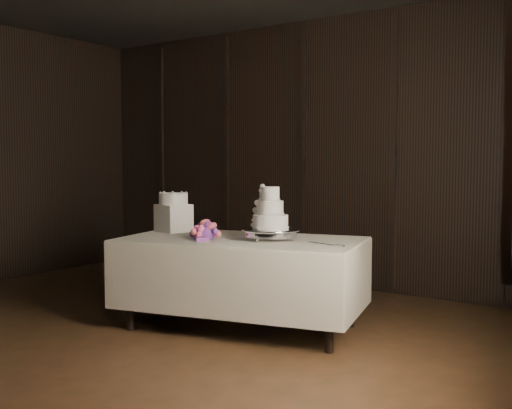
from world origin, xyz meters
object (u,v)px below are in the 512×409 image
object	(u,v)px
bouquet	(206,231)
box_pedestal	(174,218)
cake_stand	(271,234)
small_cake	(173,199)
display_table	(241,279)
wedding_cake	(267,212)

from	to	relation	value
bouquet	box_pedestal	bearing A→B (deg)	157.75
cake_stand	small_cake	size ratio (longest dim) A/B	1.84
cake_stand	bouquet	world-z (taller)	bouquet
bouquet	small_cake	distance (m)	0.66
box_pedestal	small_cake	world-z (taller)	small_cake
small_cake	cake_stand	bearing A→B (deg)	0.71
display_table	wedding_cake	world-z (taller)	wedding_cake
cake_stand	box_pedestal	distance (m)	1.06
display_table	wedding_cake	bearing A→B (deg)	1.46
wedding_cake	small_cake	bearing A→B (deg)	175.66
cake_stand	wedding_cake	bearing A→B (deg)	-150.26
display_table	box_pedestal	bearing A→B (deg)	162.44
display_table	bouquet	size ratio (longest dim) A/B	5.58
cake_stand	wedding_cake	distance (m)	0.18
display_table	cake_stand	world-z (taller)	cake_stand
wedding_cake	small_cake	xyz separation A→B (m)	(-1.03, 0.00, 0.08)
display_table	small_cake	xyz separation A→B (m)	(-0.81, 0.06, 0.65)
display_table	box_pedestal	distance (m)	0.94
wedding_cake	cake_stand	bearing A→B (deg)	25.49
bouquet	wedding_cake	bearing A→B (deg)	26.63
box_pedestal	small_cake	bearing A→B (deg)	0.00
bouquet	box_pedestal	world-z (taller)	box_pedestal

